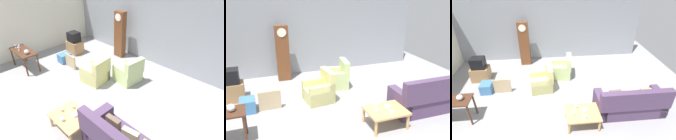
{
  "view_description": "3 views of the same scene",
  "coord_description": "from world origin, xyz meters",
  "views": [
    {
      "loc": [
        3.7,
        -2.5,
        3.72
      ],
      "look_at": [
        0.36,
        0.96,
        0.78
      ],
      "focal_mm": 29.27,
      "sensor_mm": 36.0,
      "label": 1
    },
    {
      "loc": [
        -2.11,
        -5.38,
        3.3
      ],
      "look_at": [
        0.15,
        0.93,
        0.91
      ],
      "focal_mm": 39.15,
      "sensor_mm": 36.0,
      "label": 2
    },
    {
      "loc": [
        -0.2,
        -4.61,
        4.1
      ],
      "look_at": [
        0.38,
        0.89,
        0.81
      ],
      "focal_mm": 29.21,
      "sensor_mm": 36.0,
      "label": 3
    }
  ],
  "objects": [
    {
      "name": "glass_dome_cloche",
      "position": [
        -2.69,
        -0.35,
        0.84
      ],
      "size": [
        0.17,
        0.17,
        0.17
      ],
      "primitive_type": "sphere",
      "color": "silver",
      "rests_on": "console_table_dark"
    },
    {
      "name": "grandfather_clock",
      "position": [
        -1.16,
        3.02,
        0.99
      ],
      "size": [
        0.44,
        0.3,
        1.96
      ],
      "color": "brown",
      "rests_on": "ground_plane"
    },
    {
      "name": "tv_crt",
      "position": [
        -2.84,
        1.84,
        0.77
      ],
      "size": [
        0.48,
        0.44,
        0.42
      ],
      "primitive_type": "cube",
      "color": "black",
      "rests_on": "tv_stand_cabinet"
    },
    {
      "name": "armchair_olive_near",
      "position": [
        -0.41,
        0.96,
        0.31
      ],
      "size": [
        0.87,
        0.84,
        0.92
      ],
      "color": "#CCC67A",
      "rests_on": "ground_plane"
    },
    {
      "name": "storage_box_blue",
      "position": [
        -2.42,
        0.99,
        0.18
      ],
      "size": [
        0.4,
        0.47,
        0.37
      ],
      "primitive_type": "cube",
      "color": "teal",
      "rests_on": "ground_plane"
    },
    {
      "name": "garage_door_wall",
      "position": [
        0.0,
        3.6,
        1.6
      ],
      "size": [
        8.4,
        0.16,
        3.2
      ],
      "primitive_type": "cube",
      "color": "gray",
      "rests_on": "ground_plane"
    },
    {
      "name": "coffee_table_wood",
      "position": [
        0.72,
        -0.88,
        0.38
      ],
      "size": [
        0.96,
        0.76,
        0.44
      ],
      "color": "tan",
      "rests_on": "ground_plane"
    },
    {
      "name": "cup_cream_tall",
      "position": [
        0.45,
        -0.94,
        0.48
      ],
      "size": [
        0.07,
        0.07,
        0.09
      ],
      "primitive_type": "cylinder",
      "color": "beige",
      "rests_on": "coffee_table_wood"
    },
    {
      "name": "tv_stand_cabinet",
      "position": [
        -2.84,
        1.84,
        0.28
      ],
      "size": [
        0.68,
        0.52,
        0.56
      ],
      "primitive_type": "cube",
      "color": "#997047",
      "rests_on": "ground_plane"
    },
    {
      "name": "couch_floral",
      "position": [
        2.26,
        -0.59,
        0.36
      ],
      "size": [
        2.1,
        0.89,
        1.04
      ],
      "color": "#4C3856",
      "rests_on": "ground_plane"
    },
    {
      "name": "bowl_white_stacked",
      "position": [
        0.81,
        -0.81,
        0.47
      ],
      "size": [
        0.15,
        0.15,
        0.06
      ],
      "primitive_type": "cylinder",
      "color": "white",
      "rests_on": "coffee_table_wood"
    },
    {
      "name": "ground_plane",
      "position": [
        0.0,
        0.0,
        0.0
      ],
      "size": [
        10.4,
        10.4,
        0.0
      ],
      "primitive_type": "plane",
      "color": "gray"
    },
    {
      "name": "cup_white_porcelain",
      "position": [
        0.56,
        -0.69,
        0.49
      ],
      "size": [
        0.09,
        0.09,
        0.1
      ],
      "primitive_type": "cylinder",
      "color": "white",
      "rests_on": "coffee_table_wood"
    },
    {
      "name": "armchair_olive_far",
      "position": [
        0.4,
        1.76,
        0.31
      ],
      "size": [
        0.88,
        0.85,
        0.92
      ],
      "color": "#B8CA85",
      "rests_on": "ground_plane"
    },
    {
      "name": "cup_blue_rimmed",
      "position": [
        0.74,
        -1.11,
        0.49
      ],
      "size": [
        0.09,
        0.09,
        0.1
      ],
      "primitive_type": "cylinder",
      "color": "silver",
      "rests_on": "coffee_table_wood"
    },
    {
      "name": "framed_picture_leaning",
      "position": [
        -1.84,
        0.89,
        0.27
      ],
      "size": [
        0.6,
        0.05,
        0.55
      ],
      "primitive_type": "cube",
      "color": "tan",
      "rests_on": "ground_plane"
    }
  ]
}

